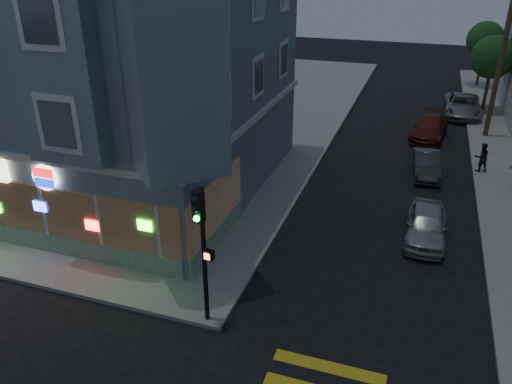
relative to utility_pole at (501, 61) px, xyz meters
The scene contains 12 objects.
ground 27.26m from the utility_pole, 116.57° to the right, with size 120.00×120.00×0.00m, color black.
sidewalk_nw 25.95m from the utility_pole, behind, with size 33.00×42.00×0.15m, color gray.
corner_building 22.24m from the utility_pole, 144.13° to the right, with size 14.60×14.60×11.40m.
utility_pole is the anchor object (origin of this frame).
street_tree_near 6.06m from the utility_pole, 88.09° to the left, with size 3.00×3.00×5.30m.
street_tree_far 14.03m from the utility_pole, 89.18° to the left, with size 3.00×3.00×5.30m.
pedestrian_a 7.35m from the utility_pole, 96.43° to the right, with size 0.75×0.58×1.54m, color black.
parked_car_a 15.09m from the utility_pole, 102.74° to the right, with size 1.57×3.90×1.33m, color #ABAEB3.
parked_car_b 9.10m from the utility_pole, 114.92° to the right, with size 1.26×3.62×1.19m, color #37383C.
parked_car_c 5.50m from the utility_pole, 159.46° to the right, with size 1.86×4.57×1.33m, color #5D1B15.
parked_car_d 6.19m from the utility_pole, 106.17° to the left, with size 2.42×5.25×1.46m, color gray.
traffic_signal 23.85m from the utility_pole, 113.59° to the right, with size 0.56×0.52×4.61m.
Camera 1 is at (7.95, -9.02, 10.66)m, focal length 35.00 mm.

